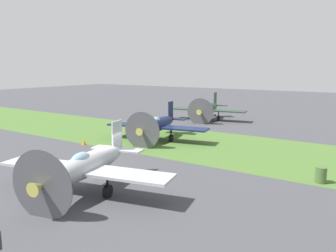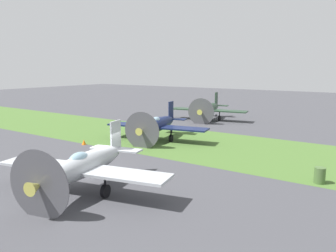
# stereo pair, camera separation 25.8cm
# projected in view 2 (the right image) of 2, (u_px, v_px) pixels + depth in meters

# --- Properties ---
(ground_plane) EXTENTS (160.00, 160.00, 0.00)m
(ground_plane) POSITION_uv_depth(u_px,v_px,m) (98.00, 174.00, 20.01)
(ground_plane) COLOR #424247
(grass_verge) EXTENTS (120.00, 11.00, 0.01)m
(grass_verge) POSITION_uv_depth(u_px,v_px,m) (189.00, 142.00, 28.63)
(grass_verge) COLOR #476B2D
(grass_verge) RESTS_ON ground
(airplane_lead) EXTENTS (9.51, 7.61, 3.37)m
(airplane_lead) POSITION_uv_depth(u_px,v_px,m) (84.00, 165.00, 17.02)
(airplane_lead) COLOR #B2B7BC
(airplane_lead) RESTS_ON ground
(airplane_wingman) EXTENTS (9.22, 7.36, 3.26)m
(airplane_wingman) POSITION_uv_depth(u_px,v_px,m) (158.00, 125.00, 29.29)
(airplane_wingman) COLOR #141E47
(airplane_wingman) RESTS_ON ground
(airplane_trail) EXTENTS (9.33, 7.44, 3.30)m
(airplane_trail) POSITION_uv_depth(u_px,v_px,m) (209.00, 109.00, 40.45)
(airplane_trail) COLOR #233D28
(airplane_trail) RESTS_ON ground
(fuel_drum) EXTENTS (0.60, 0.60, 0.90)m
(fuel_drum) POSITION_uv_depth(u_px,v_px,m) (320.00, 175.00, 18.40)
(fuel_drum) COLOR #476633
(fuel_drum) RESTS_ON ground
(runway_marker_cone) EXTENTS (0.36, 0.36, 0.44)m
(runway_marker_cone) POSITION_uv_depth(u_px,v_px,m) (84.00, 142.00, 27.65)
(runway_marker_cone) COLOR orange
(runway_marker_cone) RESTS_ON ground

